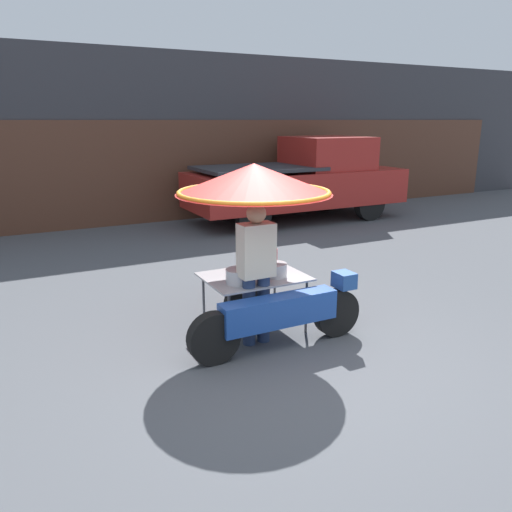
# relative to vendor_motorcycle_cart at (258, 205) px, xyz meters

# --- Properties ---
(ground_plane) EXTENTS (36.00, 36.00, 0.00)m
(ground_plane) POSITION_rel_vendor_motorcycle_cart_xyz_m (0.01, -0.75, -1.49)
(ground_plane) COLOR #4C4F54
(shopfront_building) EXTENTS (28.00, 2.06, 3.97)m
(shopfront_building) POSITION_rel_vendor_motorcycle_cart_xyz_m (0.01, 7.92, 0.48)
(shopfront_building) COLOR #38383D
(shopfront_building) RESTS_ON ground
(vendor_motorcycle_cart) EXTENTS (2.06, 1.74, 1.95)m
(vendor_motorcycle_cart) POSITION_rel_vendor_motorcycle_cart_xyz_m (0.00, 0.00, 0.00)
(vendor_motorcycle_cart) COLOR black
(vendor_motorcycle_cart) RESTS_ON ground
(vendor_person) EXTENTS (0.38, 0.22, 1.57)m
(vendor_person) POSITION_rel_vendor_motorcycle_cart_xyz_m (-0.15, -0.27, -0.62)
(vendor_person) COLOR navy
(vendor_person) RESTS_ON ground
(pickup_truck) EXTENTS (5.36, 1.93, 2.00)m
(pickup_truck) POSITION_rel_vendor_motorcycle_cart_xyz_m (4.09, 5.54, -0.52)
(pickup_truck) COLOR black
(pickup_truck) RESTS_ON ground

